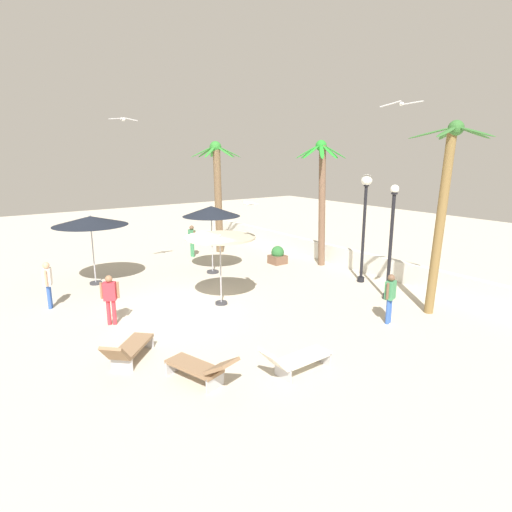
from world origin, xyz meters
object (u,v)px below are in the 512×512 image
at_px(lamp_post_0, 391,240).
at_px(guest_3, 192,238).
at_px(patio_umbrella_1, 90,221).
at_px(palm_tree_1, 322,189).
at_px(lounge_chair_2, 296,359).
at_px(guest_1, 390,294).
at_px(lounge_chair_0, 201,367).
at_px(patio_umbrella_2, 211,212).
at_px(seagull_0, 402,104).
at_px(guest_0, 110,295).
at_px(guest_2, 48,281).
at_px(lounge_chair_1, 129,349).
at_px(palm_tree_2, 217,185).
at_px(seagull_2, 249,203).
at_px(planter, 278,256).
at_px(palm_tree_0, 444,201).
at_px(seagull_1, 123,119).
at_px(lamp_post_1, 365,210).

xyz_separation_m(lamp_post_0, guest_3, (-9.82, -2.67, -1.21)).
bearing_deg(patio_umbrella_1, palm_tree_1, 73.02).
relative_size(lounge_chair_2, guest_1, 1.23).
xyz_separation_m(lounge_chair_0, lounge_chair_2, (0.92, 2.01, -0.02)).
bearing_deg(patio_umbrella_2, seagull_0, 24.53).
bearing_deg(guest_3, patio_umbrella_2, -11.80).
bearing_deg(guest_3, patio_umbrella_1, -70.13).
height_order(guest_0, guest_2, guest_2).
height_order(lounge_chair_1, guest_1, guest_1).
bearing_deg(palm_tree_2, lounge_chair_0, -32.36).
bearing_deg(lamp_post_0, palm_tree_1, 163.63).
relative_size(lounge_chair_0, guest_3, 1.22).
bearing_deg(lounge_chair_1, patio_umbrella_2, 135.79).
bearing_deg(guest_0, palm_tree_2, 131.07).
bearing_deg(guest_0, seagull_2, 72.45).
bearing_deg(guest_2, planter, 91.47).
relative_size(patio_umbrella_2, lounge_chair_0, 1.52).
height_order(palm_tree_2, guest_3, palm_tree_2).
relative_size(lamp_post_0, guest_3, 2.55).
height_order(palm_tree_0, lounge_chair_0, palm_tree_0).
distance_m(patio_umbrella_2, guest_1, 8.43).
height_order(lounge_chair_0, seagull_1, seagull_1).
bearing_deg(seagull_0, lounge_chair_0, -82.14).
bearing_deg(guest_2, patio_umbrella_2, 95.61).
relative_size(guest_0, seagull_2, 1.40).
height_order(lounge_chair_0, seagull_2, seagull_2).
relative_size(lamp_post_1, lounge_chair_1, 2.48).
relative_size(palm_tree_0, seagull_0, 4.85).
bearing_deg(guest_0, patio_umbrella_1, 170.24).
relative_size(palm_tree_1, seagull_2, 5.08).
bearing_deg(lounge_chair_2, guest_1, 99.54).
height_order(patio_umbrella_1, seagull_2, seagull_2).
bearing_deg(patio_umbrella_1, planter, 78.13).
bearing_deg(lounge_chair_0, lounge_chair_2, 65.48).
xyz_separation_m(palm_tree_1, guest_2, (-0.96, -11.47, -2.56)).
distance_m(lounge_chair_1, planter, 10.73).
bearing_deg(guest_0, lounge_chair_2, 24.91).
bearing_deg(guest_2, guest_1, 47.67).
distance_m(guest_2, seagull_2, 7.20).
relative_size(palm_tree_0, guest_2, 3.78).
relative_size(guest_1, planter, 1.83).
height_order(lamp_post_1, lounge_chair_0, lamp_post_1).
bearing_deg(guest_3, lounge_chair_2, -16.25).
relative_size(palm_tree_0, lamp_post_1, 1.40).
bearing_deg(seagull_1, planter, 83.16).
height_order(lamp_post_1, guest_0, lamp_post_1).
distance_m(lounge_chair_0, seagull_2, 5.82).
xyz_separation_m(palm_tree_2, seagull_1, (3.11, -5.77, 2.81)).
bearing_deg(patio_umbrella_2, lounge_chair_1, -44.21).
distance_m(lounge_chair_0, guest_2, 7.51).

